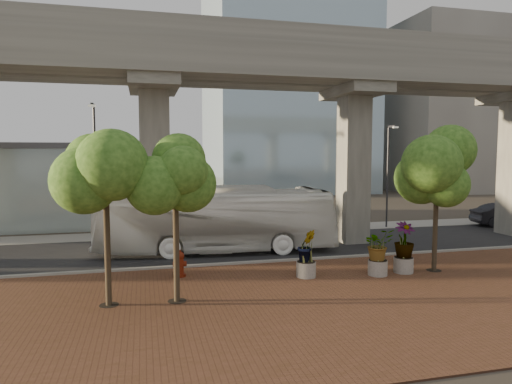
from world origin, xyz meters
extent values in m
plane|color=#3A332A|center=(0.00, 0.00, 0.00)|extent=(160.00, 160.00, 0.00)
cube|color=brown|center=(0.00, -8.00, 0.03)|extent=(70.00, 13.00, 0.06)
cube|color=black|center=(0.00, 2.00, 0.02)|extent=(90.00, 8.00, 0.04)
cube|color=gray|center=(0.00, -2.00, 0.08)|extent=(70.00, 0.25, 0.16)
cube|color=gray|center=(0.00, 7.50, 0.03)|extent=(90.00, 3.00, 0.06)
cube|color=gray|center=(0.00, 0.40, 10.50)|extent=(72.00, 2.40, 1.80)
cube|color=gray|center=(0.00, 3.60, 10.50)|extent=(72.00, 2.40, 1.80)
cube|color=gray|center=(0.00, -0.70, 11.90)|extent=(72.00, 0.12, 1.00)
cube|color=gray|center=(0.00, 4.70, 11.90)|extent=(72.00, 0.12, 1.00)
cube|color=gray|center=(38.00, 36.00, 12.00)|extent=(18.00, 16.00, 24.00)
imported|color=white|center=(-2.68, 1.13, 1.84)|extent=(13.43, 4.30, 3.68)
imported|color=black|center=(20.27, 4.93, 0.84)|extent=(5.36, 2.70, 1.68)
cylinder|color=maroon|center=(-5.13, -3.65, 0.12)|extent=(0.54, 0.54, 0.12)
cylinder|color=maroon|center=(-5.13, -3.65, 0.56)|extent=(0.36, 0.36, 0.87)
sphere|color=maroon|center=(-5.13, -3.65, 0.99)|extent=(0.42, 0.42, 0.42)
cylinder|color=maroon|center=(-5.13, -3.65, 1.19)|extent=(0.12, 0.12, 0.15)
cylinder|color=maroon|center=(-5.13, -3.65, 0.63)|extent=(0.60, 0.24, 0.24)
cylinder|color=gray|center=(3.61, -5.56, 0.40)|extent=(0.88, 0.88, 0.68)
imported|color=#274F15|center=(3.61, -5.56, 1.47)|extent=(1.95, 1.95, 1.46)
cylinder|color=gray|center=(5.00, -5.42, 0.41)|extent=(0.90, 0.90, 0.70)
imported|color=#274F15|center=(5.00, -5.42, 1.58)|extent=(2.20, 2.20, 1.65)
cylinder|color=gray|center=(0.35, -5.05, 0.40)|extent=(0.88, 0.88, 0.68)
imported|color=#274F15|center=(0.35, -5.05, 1.47)|extent=(1.95, 1.95, 1.46)
cylinder|color=#3F3324|center=(-7.94, -6.93, 1.91)|extent=(0.22, 0.22, 3.70)
cylinder|color=black|center=(-7.94, -6.93, 0.07)|extent=(0.70, 0.70, 0.01)
cylinder|color=#3F3324|center=(-5.50, -7.07, 1.99)|extent=(0.22, 0.22, 3.87)
cylinder|color=black|center=(-5.50, -7.07, 0.07)|extent=(0.70, 0.70, 0.01)
cylinder|color=#3F3324|center=(6.59, -5.46, 1.83)|extent=(0.22, 0.22, 3.54)
cylinder|color=black|center=(6.59, -5.46, 0.07)|extent=(0.70, 0.70, 0.01)
cylinder|color=#2C2C31|center=(-9.53, 6.10, 4.27)|extent=(0.15, 0.15, 8.45)
cube|color=#2C2C31|center=(-9.53, 5.58, 8.49)|extent=(0.16, 1.06, 0.16)
cube|color=silver|center=(-9.53, 5.05, 8.39)|extent=(0.42, 0.21, 0.13)
cylinder|color=#2C2D31|center=(11.02, 6.61, 3.78)|extent=(0.13, 0.13, 7.48)
cube|color=#2C2D31|center=(11.02, 6.14, 7.52)|extent=(0.14, 0.93, 0.14)
cube|color=silver|center=(11.02, 5.67, 7.42)|extent=(0.37, 0.19, 0.11)
camera|label=1|loc=(-6.62, -23.92, 5.58)|focal=32.00mm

